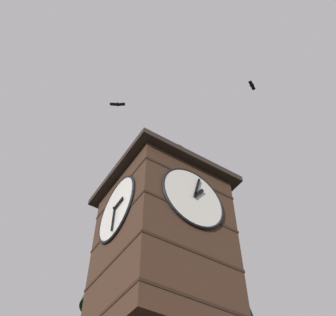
% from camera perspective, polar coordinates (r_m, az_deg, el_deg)
% --- Properties ---
extents(clock_tower, '(4.52, 4.52, 9.78)m').
position_cam_1_polar(clock_tower, '(15.70, -0.71, -10.68)').
color(clock_tower, '#422B1E').
rests_on(clock_tower, building_main).
extents(flying_bird_high, '(0.69, 0.51, 0.12)m').
position_cam_1_polar(flying_bird_high, '(20.46, -6.75, 7.12)').
color(flying_bird_high, black).
extents(flying_bird_low, '(0.56, 0.39, 0.13)m').
position_cam_1_polar(flying_bird_low, '(21.32, 11.10, 9.50)').
color(flying_bird_low, black).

